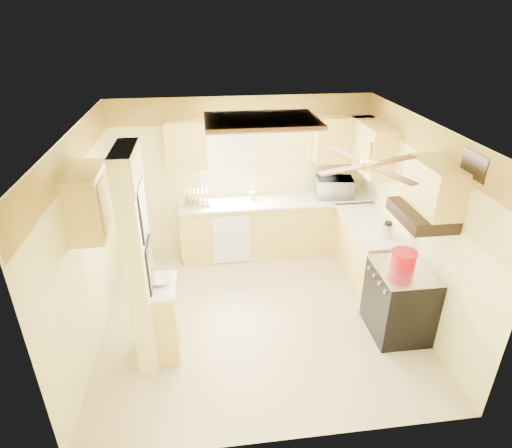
{
  "coord_description": "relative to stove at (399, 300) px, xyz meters",
  "views": [
    {
      "loc": [
        -0.62,
        -4.53,
        3.66
      ],
      "look_at": [
        0.02,
        0.35,
        1.16
      ],
      "focal_mm": 30.0,
      "sensor_mm": 36.0,
      "label": 1
    }
  ],
  "objects": [
    {
      "name": "floor",
      "position": [
        -1.67,
        0.55,
        -0.46
      ],
      "size": [
        4.0,
        4.0,
        0.0
      ],
      "primitive_type": "plane",
      "color": "#CCB48D",
      "rests_on": "ground"
    },
    {
      "name": "ceiling",
      "position": [
        -1.67,
        0.55,
        2.04
      ],
      "size": [
        4.0,
        4.0,
        0.0
      ],
      "primitive_type": "plane",
      "rotation": [
        3.14,
        0.0,
        0.0
      ],
      "color": "white",
      "rests_on": "wall_back"
    },
    {
      "name": "wall_back",
      "position": [
        -1.67,
        2.45,
        0.79
      ],
      "size": [
        4.0,
        0.0,
        4.0
      ],
      "primitive_type": "plane",
      "rotation": [
        1.57,
        0.0,
        0.0
      ],
      "color": "#FFEF9B",
      "rests_on": "floor"
    },
    {
      "name": "wall_front",
      "position": [
        -1.67,
        -1.35,
        0.79
      ],
      "size": [
        4.0,
        0.0,
        4.0
      ],
      "primitive_type": "plane",
      "rotation": [
        -1.57,
        0.0,
        0.0
      ],
      "color": "#FFEF9B",
      "rests_on": "floor"
    },
    {
      "name": "wall_left",
      "position": [
        -3.67,
        0.55,
        0.79
      ],
      "size": [
        0.0,
        3.8,
        3.8
      ],
      "primitive_type": "plane",
      "rotation": [
        1.57,
        0.0,
        1.57
      ],
      "color": "#FFEF9B",
      "rests_on": "floor"
    },
    {
      "name": "wall_right",
      "position": [
        0.33,
        0.55,
        0.79
      ],
      "size": [
        0.0,
        3.8,
        3.8
      ],
      "primitive_type": "plane",
      "rotation": [
        1.57,
        0.0,
        -1.57
      ],
      "color": "#FFEF9B",
      "rests_on": "floor"
    },
    {
      "name": "wallpaper_border",
      "position": [
        -1.67,
        2.43,
        1.84
      ],
      "size": [
        4.0,
        0.02,
        0.4
      ],
      "primitive_type": "cube",
      "color": "yellow",
      "rests_on": "wall_back"
    },
    {
      "name": "partition_column",
      "position": [
        -3.02,
        0.0,
        0.79
      ],
      "size": [
        0.2,
        0.7,
        2.5
      ],
      "primitive_type": "cube",
      "color": "#FFEF9B",
      "rests_on": "floor"
    },
    {
      "name": "partition_ledge",
      "position": [
        -2.8,
        0.0,
        -0.01
      ],
      "size": [
        0.25,
        0.55,
        0.9
      ],
      "primitive_type": "cube",
      "color": "#FFD866",
      "rests_on": "floor"
    },
    {
      "name": "ledge_top",
      "position": [
        -2.8,
        0.0,
        0.46
      ],
      "size": [
        0.28,
        0.58,
        0.04
      ],
      "primitive_type": "cube",
      "color": "white",
      "rests_on": "partition_ledge"
    },
    {
      "name": "lower_cabinets_back",
      "position": [
        -1.17,
        2.15,
        -0.01
      ],
      "size": [
        3.0,
        0.6,
        0.9
      ],
      "primitive_type": "cube",
      "color": "#FFD866",
      "rests_on": "floor"
    },
    {
      "name": "lower_cabinets_right",
      "position": [
        0.03,
        1.15,
        -0.01
      ],
      "size": [
        0.6,
        1.4,
        0.9
      ],
      "primitive_type": "cube",
      "color": "#FFD866",
      "rests_on": "floor"
    },
    {
      "name": "countertop_back",
      "position": [
        -1.17,
        2.14,
        0.46
      ],
      "size": [
        3.04,
        0.64,
        0.04
      ],
      "primitive_type": "cube",
      "color": "white",
      "rests_on": "lower_cabinets_back"
    },
    {
      "name": "countertop_right",
      "position": [
        0.02,
        1.15,
        0.46
      ],
      "size": [
        0.64,
        1.44,
        0.04
      ],
      "primitive_type": "cube",
      "color": "white",
      "rests_on": "lower_cabinets_right"
    },
    {
      "name": "dishwasher_panel",
      "position": [
        -1.92,
        1.84,
        -0.03
      ],
      "size": [
        0.58,
        0.02,
        0.8
      ],
      "primitive_type": "cube",
      "color": "white",
      "rests_on": "lower_cabinets_back"
    },
    {
      "name": "window",
      "position": [
        -1.92,
        2.44,
        1.09
      ],
      "size": [
        0.92,
        0.02,
        1.02
      ],
      "color": "white",
      "rests_on": "wall_back"
    },
    {
      "name": "upper_cab_back_left",
      "position": [
        -2.52,
        2.27,
        1.39
      ],
      "size": [
        0.6,
        0.35,
        0.7
      ],
      "primitive_type": "cube",
      "color": "#FFD866",
      "rests_on": "wall_back"
    },
    {
      "name": "upper_cab_back_right",
      "position": [
        -0.12,
        2.27,
        1.39
      ],
      "size": [
        0.9,
        0.35,
        0.7
      ],
      "primitive_type": "cube",
      "color": "#FFD866",
      "rests_on": "wall_back"
    },
    {
      "name": "upper_cab_right",
      "position": [
        0.16,
        1.8,
        1.39
      ],
      "size": [
        0.35,
        1.0,
        0.7
      ],
      "primitive_type": "cube",
      "color": "#FFD866",
      "rests_on": "wall_right"
    },
    {
      "name": "upper_cab_left_wall",
      "position": [
        -3.49,
        0.3,
        1.39
      ],
      "size": [
        0.35,
        0.75,
        0.7
      ],
      "primitive_type": "cube",
      "color": "#FFD866",
      "rests_on": "wall_left"
    },
    {
      "name": "upper_cab_over_stove",
      "position": [
        0.16,
        0.0,
        1.49
      ],
      "size": [
        0.35,
        0.76,
        0.52
      ],
      "primitive_type": "cube",
      "color": "#FFD866",
      "rests_on": "wall_right"
    },
    {
      "name": "stove",
      "position": [
        0.0,
        0.0,
        0.0
      ],
      "size": [
        0.68,
        0.77,
        0.92
      ],
      "color": "black",
      "rests_on": "floor"
    },
    {
      "name": "range_hood",
      "position": [
        0.07,
        0.0,
        1.16
      ],
      "size": [
        0.5,
        0.76,
        0.14
      ],
      "primitive_type": "cube",
      "color": "black",
      "rests_on": "upper_cab_over_stove"
    },
    {
      "name": "poster_menu",
      "position": [
        -2.91,
        0.0,
        1.39
      ],
      "size": [
        0.02,
        0.42,
        0.57
      ],
      "color": "black",
      "rests_on": "partition_column"
    },
    {
      "name": "poster_nashville",
      "position": [
        -2.91,
        0.0,
        0.74
      ],
      "size": [
        0.02,
        0.42,
        0.57
      ],
      "color": "black",
      "rests_on": "partition_column"
    },
    {
      "name": "ceiling_light_panel",
      "position": [
        -1.57,
        1.05,
        2.0
      ],
      "size": [
        1.35,
        0.95,
        0.06
      ],
      "color": "brown",
      "rests_on": "ceiling"
    },
    {
      "name": "ceiling_fan",
      "position": [
        -0.67,
        -0.15,
        1.83
      ],
      "size": [
        1.15,
        1.15,
        0.26
      ],
      "color": "gold",
      "rests_on": "ceiling"
    },
    {
      "name": "vent_grate",
      "position": [
        0.31,
        -0.35,
        1.84
      ],
      "size": [
        0.02,
        0.4,
        0.25
      ],
      "primitive_type": "cube",
      "color": "black",
      "rests_on": "wall_right"
    },
    {
      "name": "microwave",
      "position": [
        -0.23,
        2.15,
        0.64
      ],
      "size": [
        0.62,
        0.46,
        0.32
      ],
      "primitive_type": "imported",
      "rotation": [
        0.0,
        0.0,
        3.0
      ],
      "color": "white",
      "rests_on": "countertop_back"
    },
    {
      "name": "bowl",
      "position": [
        -2.82,
        0.05,
        0.51
      ],
      "size": [
        0.25,
        0.25,
        0.06
      ],
      "primitive_type": "imported",
      "rotation": [
        0.0,
        0.0,
        0.09
      ],
      "color": "white",
      "rests_on": "ledge_top"
    },
    {
      "name": "dutch_oven",
      "position": [
        -0.01,
        0.05,
        0.56
      ],
      "size": [
        0.31,
        0.31,
        0.2
      ],
      "color": "red",
      "rests_on": "stove"
    },
    {
      "name": "kettle",
      "position": [
        0.07,
        0.73,
        0.58
      ],
      "size": [
        0.15,
        0.15,
        0.23
      ],
      "color": "silver",
      "rests_on": "countertop_right"
    },
    {
      "name": "dish_rack",
      "position": [
        -2.42,
        2.13,
        0.56
      ],
      "size": [
        0.4,
        0.32,
        0.22
      ],
      "color": "tan",
      "rests_on": "countertop_back"
    },
    {
      "name": "utensil_crock",
      "position": [
        -1.54,
        2.21,
        0.55
      ],
      "size": [
        0.1,
        0.1,
        0.2
      ],
      "color": "white",
      "rests_on": "countertop_back"
    }
  ]
}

